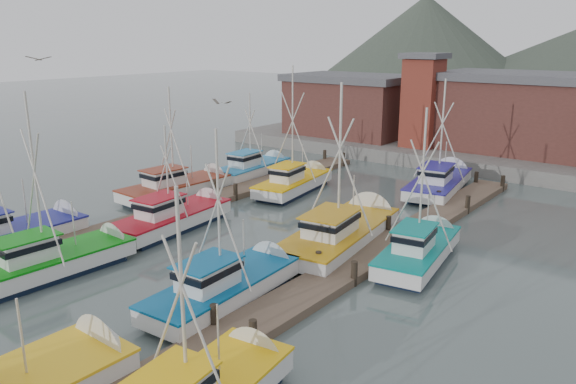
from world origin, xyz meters
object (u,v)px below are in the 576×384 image
Objects in this scene: boat_8 at (178,217)px; boat_12 at (297,182)px; lookout_tower at (422,100)px; boat_4 at (59,260)px.

boat_8 is 11.09m from boat_12.
lookout_tower reaches higher than boat_12.
boat_4 is at bearing -98.44° from boat_12.
boat_8 is at bearing 97.30° from boat_4.
boat_8 is (-2.75, -27.40, -4.88)m from lookout_tower.
boat_4 is 0.96× the size of boat_12.
boat_4 is 1.08× the size of boat_8.
boat_8 is at bearing -101.88° from boat_12.
boat_12 is (-0.11, 19.20, 0.00)m from boat_4.
boat_4 reaches higher than boat_8.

